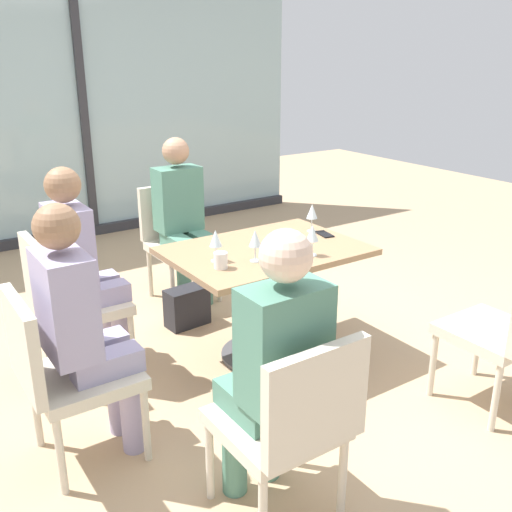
# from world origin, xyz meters

# --- Properties ---
(ground_plane) EXTENTS (12.00, 12.00, 0.00)m
(ground_plane) POSITION_xyz_m (0.00, 0.00, 0.00)
(ground_plane) COLOR tan
(window_wall_backdrop) EXTENTS (4.91, 0.10, 2.70)m
(window_wall_backdrop) POSITION_xyz_m (0.00, 3.20, 1.21)
(window_wall_backdrop) COLOR #9AB7BC
(window_wall_backdrop) RESTS_ON ground_plane
(dining_table_main) EXTENTS (1.15, 0.82, 0.73)m
(dining_table_main) POSITION_xyz_m (0.00, 0.00, 0.53)
(dining_table_main) COLOR #997551
(dining_table_main) RESTS_ON ground_plane
(chair_near_window) EXTENTS (0.46, 0.51, 0.87)m
(chair_near_window) POSITION_xyz_m (0.00, 1.20, 0.50)
(chair_near_window) COLOR beige
(chair_near_window) RESTS_ON ground_plane
(chair_side_end) EXTENTS (0.50, 0.46, 0.87)m
(chair_side_end) POSITION_xyz_m (-1.34, -0.31, 0.50)
(chair_side_end) COLOR beige
(chair_side_end) RESTS_ON ground_plane
(chair_front_left) EXTENTS (0.46, 0.50, 0.87)m
(chair_front_left) POSITION_xyz_m (-0.72, -1.20, 0.50)
(chair_front_left) COLOR beige
(chair_front_left) RESTS_ON ground_plane
(chair_far_left) EXTENTS (0.50, 0.46, 0.87)m
(chair_far_left) POSITION_xyz_m (-1.08, 0.47, 0.50)
(chair_far_left) COLOR beige
(chair_far_left) RESTS_ON ground_plane
(chair_front_right) EXTENTS (0.46, 0.50, 0.87)m
(chair_front_right) POSITION_xyz_m (0.72, -1.20, 0.50)
(chair_front_right) COLOR beige
(chair_front_right) RESTS_ON ground_plane
(person_near_window) EXTENTS (0.34, 0.39, 1.26)m
(person_near_window) POSITION_xyz_m (-0.00, 1.09, 0.70)
(person_near_window) COLOR #4C7F6B
(person_near_window) RESTS_ON ground_plane
(person_side_end) EXTENTS (0.39, 0.34, 1.26)m
(person_side_end) POSITION_xyz_m (-1.23, -0.31, 0.70)
(person_side_end) COLOR #9E93B7
(person_side_end) RESTS_ON ground_plane
(person_front_left) EXTENTS (0.34, 0.39, 1.26)m
(person_front_left) POSITION_xyz_m (-0.72, -1.09, 0.70)
(person_front_left) COLOR #4C7F6B
(person_front_left) RESTS_ON ground_plane
(person_far_left) EXTENTS (0.39, 0.34, 1.26)m
(person_far_left) POSITION_xyz_m (-0.97, 0.47, 0.70)
(person_far_left) COLOR #9E93B7
(person_far_left) RESTS_ON ground_plane
(wine_glass_0) EXTENTS (0.07, 0.07, 0.18)m
(wine_glass_0) POSITION_xyz_m (0.45, 0.11, 0.86)
(wine_glass_0) COLOR silver
(wine_glass_0) RESTS_ON dining_table_main
(wine_glass_1) EXTENTS (0.07, 0.07, 0.18)m
(wine_glass_1) POSITION_xyz_m (-0.36, -0.03, 0.86)
(wine_glass_1) COLOR silver
(wine_glass_1) RESTS_ON dining_table_main
(wine_glass_2) EXTENTS (0.07, 0.07, 0.18)m
(wine_glass_2) POSITION_xyz_m (0.15, -0.26, 0.86)
(wine_glass_2) COLOR silver
(wine_glass_2) RESTS_ON dining_table_main
(wine_glass_3) EXTENTS (0.07, 0.07, 0.18)m
(wine_glass_3) POSITION_xyz_m (-0.18, -0.16, 0.86)
(wine_glass_3) COLOR silver
(wine_glass_3) RESTS_ON dining_table_main
(coffee_cup) EXTENTS (0.08, 0.08, 0.09)m
(coffee_cup) POSITION_xyz_m (-0.40, -0.14, 0.78)
(coffee_cup) COLOR white
(coffee_cup) RESTS_ON dining_table_main
(cell_phone_on_table) EXTENTS (0.10, 0.15, 0.01)m
(cell_phone_on_table) POSITION_xyz_m (0.47, 0.01, 0.73)
(cell_phone_on_table) COLOR black
(cell_phone_on_table) RESTS_ON dining_table_main
(handbag_0) EXTENTS (0.31, 0.18, 0.28)m
(handbag_0) POSITION_xyz_m (-0.20, 0.67, 0.14)
(handbag_0) COLOR #232328
(handbag_0) RESTS_ON ground_plane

